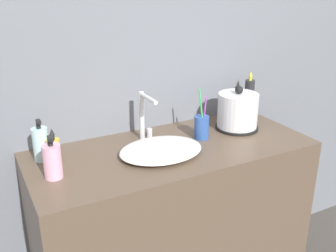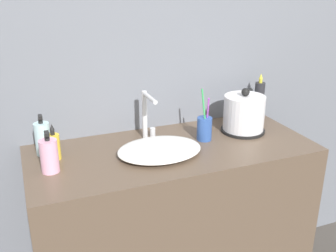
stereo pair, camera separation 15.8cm
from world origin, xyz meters
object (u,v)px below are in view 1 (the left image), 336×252
(toothbrush_cup, at_px, (202,127))
(hand_cream_bottle, at_px, (249,98))
(lotion_bottle, at_px, (41,144))
(mouthwash_bottle, at_px, (54,151))
(shampoo_bottle, at_px, (52,161))
(electric_kettle, at_px, (238,112))
(faucet, at_px, (145,114))

(toothbrush_cup, xyz_separation_m, hand_cream_bottle, (0.36, 0.13, 0.04))
(lotion_bottle, xyz_separation_m, mouthwash_bottle, (0.03, -0.06, -0.01))
(hand_cream_bottle, bearing_deg, shampoo_bottle, -169.35)
(electric_kettle, xyz_separation_m, hand_cream_bottle, (0.15, 0.11, 0.02))
(toothbrush_cup, height_order, lotion_bottle, toothbrush_cup)
(shampoo_bottle, xyz_separation_m, mouthwash_bottle, (0.03, 0.10, -0.01))
(toothbrush_cup, distance_m, shampoo_bottle, 0.65)
(faucet, height_order, lotion_bottle, faucet)
(electric_kettle, height_order, shampoo_bottle, electric_kettle)
(lotion_bottle, distance_m, mouthwash_bottle, 0.07)
(electric_kettle, bearing_deg, shampoo_bottle, -174.68)
(electric_kettle, distance_m, mouthwash_bottle, 0.83)
(lotion_bottle, bearing_deg, hand_cream_bottle, 1.57)
(lotion_bottle, bearing_deg, mouthwash_bottle, -60.32)
(faucet, xyz_separation_m, mouthwash_bottle, (-0.40, -0.05, -0.07))
(faucet, height_order, shampoo_bottle, faucet)
(faucet, height_order, electric_kettle, faucet)
(mouthwash_bottle, bearing_deg, faucet, 7.73)
(shampoo_bottle, distance_m, mouthwash_bottle, 0.10)
(electric_kettle, distance_m, lotion_bottle, 0.87)
(hand_cream_bottle, bearing_deg, faucet, -176.60)
(faucet, height_order, toothbrush_cup, toothbrush_cup)
(toothbrush_cup, xyz_separation_m, lotion_bottle, (-0.66, 0.10, 0.01))
(toothbrush_cup, bearing_deg, faucet, 156.74)
(hand_cream_bottle, bearing_deg, electric_kettle, -144.11)
(faucet, xyz_separation_m, shampoo_bottle, (-0.42, -0.15, -0.06))
(lotion_bottle, height_order, shampoo_bottle, lotion_bottle)
(faucet, distance_m, electric_kettle, 0.44)
(electric_kettle, relative_size, lotion_bottle, 1.22)
(electric_kettle, height_order, toothbrush_cup, toothbrush_cup)
(toothbrush_cup, distance_m, lotion_bottle, 0.67)
(faucet, xyz_separation_m, electric_kettle, (0.43, -0.08, -0.04))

